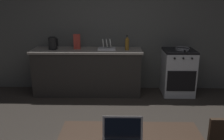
% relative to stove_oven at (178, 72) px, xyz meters
% --- Properties ---
extents(back_wall, '(6.40, 0.10, 2.56)m').
position_rel_stove_oven_xyz_m(back_wall, '(-0.92, 0.35, 0.82)').
color(back_wall, '#4F514E').
rests_on(back_wall, ground_plane).
extents(kitchen_counter, '(2.16, 0.64, 0.91)m').
position_rel_stove_oven_xyz_m(kitchen_counter, '(-1.82, 0.00, 0.00)').
color(kitchen_counter, '#282623').
rests_on(kitchen_counter, ground_plane).
extents(stove_oven, '(0.60, 0.62, 0.91)m').
position_rel_stove_oven_xyz_m(stove_oven, '(0.00, 0.00, 0.00)').
color(stove_oven, '#B7BABF').
rests_on(stove_oven, ground_plane).
extents(electric_kettle, '(0.19, 0.17, 0.25)m').
position_rel_stove_oven_xyz_m(electric_kettle, '(-2.49, 0.00, 0.57)').
color(electric_kettle, black).
rests_on(electric_kettle, kitchen_counter).
extents(bottle, '(0.08, 0.08, 0.29)m').
position_rel_stove_oven_xyz_m(bottle, '(-1.03, -0.05, 0.59)').
color(bottle, '#8C601E').
rests_on(bottle, kitchen_counter).
extents(frying_pan, '(0.27, 0.44, 0.05)m').
position_rel_stove_oven_xyz_m(frying_pan, '(0.05, -0.03, 0.48)').
color(frying_pan, gray).
rests_on(frying_pan, stove_oven).
extents(cereal_box, '(0.13, 0.05, 0.30)m').
position_rel_stove_oven_xyz_m(cereal_box, '(-2.01, 0.02, 0.60)').
color(cereal_box, '#B2382D').
rests_on(cereal_box, kitchen_counter).
extents(dish_rack, '(0.34, 0.26, 0.21)m').
position_rel_stove_oven_xyz_m(dish_rack, '(-1.42, 0.00, 0.50)').
color(dish_rack, silver).
rests_on(dish_rack, kitchen_counter).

